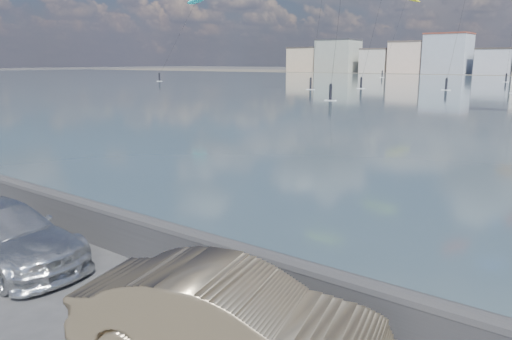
{
  "coord_description": "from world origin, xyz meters",
  "views": [
    {
      "loc": [
        7.42,
        -4.29,
        4.49
      ],
      "look_at": [
        1.0,
        4.0,
        2.2
      ],
      "focal_mm": 35.0,
      "sensor_mm": 36.0,
      "label": 1
    }
  ],
  "objects": [
    {
      "name": "ground",
      "position": [
        0.0,
        0.0,
        0.0
      ],
      "size": [
        700.0,
        700.0,
        0.0
      ],
      "primitive_type": "plane",
      "color": "#333335",
      "rests_on": "ground"
    },
    {
      "name": "seawall",
      "position": [
        0.0,
        2.7,
        0.58
      ],
      "size": [
        400.0,
        0.36,
        1.08
      ],
      "color": "#28282B",
      "rests_on": "ground"
    },
    {
      "name": "car_silver",
      "position": [
        -3.59,
        0.58,
        0.7
      ],
      "size": [
        4.89,
        2.19,
        1.39
      ],
      "primitive_type": "imported",
      "rotation": [
        0.0,
        0.0,
        1.62
      ],
      "color": "silver",
      "rests_on": "ground"
    },
    {
      "name": "car_champagne",
      "position": [
        3.02,
        0.72,
        0.77
      ],
      "size": [
        4.95,
        2.83,
        1.54
      ],
      "primitive_type": "imported",
      "rotation": [
        0.0,
        0.0,
        1.84
      ],
      "color": "tan",
      "rests_on": "ground"
    },
    {
      "name": "kitesurfer_0",
      "position": [
        -78.81,
        83.92,
        18.17
      ],
      "size": [
        6.44,
        14.61,
        20.14
      ],
      "color": "#19BFBF",
      "rests_on": "ground"
    },
    {
      "name": "kitesurfer_4",
      "position": [
        -49.95,
        139.75,
        21.73
      ],
      "size": [
        7.82,
        10.88,
        23.64
      ],
      "color": "yellow",
      "rests_on": "ground"
    }
  ]
}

